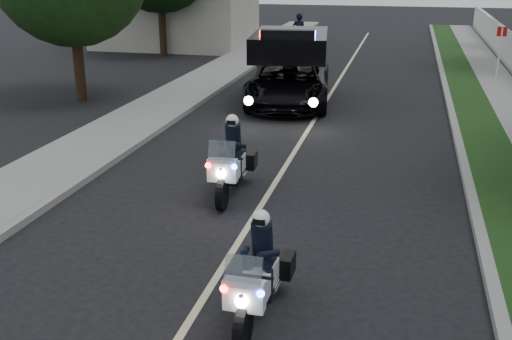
% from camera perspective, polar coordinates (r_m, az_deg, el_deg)
% --- Properties ---
extents(ground, '(120.00, 120.00, 0.00)m').
position_cam_1_polar(ground, '(8.74, -5.97, -13.43)').
color(ground, black).
rests_on(ground, ground).
extents(curb_right, '(0.20, 60.00, 0.15)m').
position_cam_1_polar(curb_right, '(17.59, 18.16, 2.91)').
color(curb_right, gray).
rests_on(curb_right, ground).
extents(grass_verge, '(1.20, 60.00, 0.16)m').
position_cam_1_polar(grass_verge, '(17.66, 20.42, 2.73)').
color(grass_verge, '#193814').
rests_on(grass_verge, ground).
extents(curb_left, '(0.20, 60.00, 0.15)m').
position_cam_1_polar(curb_left, '(18.76, -7.66, 4.68)').
color(curb_left, gray).
rests_on(curb_left, ground).
extents(sidewalk_left, '(2.00, 60.00, 0.16)m').
position_cam_1_polar(sidewalk_left, '(19.18, -10.74, 4.84)').
color(sidewalk_left, gray).
rests_on(sidewalk_left, ground).
extents(lane_marking, '(0.12, 50.00, 0.01)m').
position_cam_1_polar(lane_marking, '(17.73, 4.83, 3.70)').
color(lane_marking, '#BFB78C').
rests_on(lane_marking, ground).
extents(police_moto_left, '(0.81, 2.03, 1.69)m').
position_cam_1_polar(police_moto_left, '(12.88, -2.27, -2.27)').
color(police_moto_left, silver).
rests_on(police_moto_left, ground).
extents(police_moto_right, '(0.67, 1.82, 1.53)m').
position_cam_1_polar(police_moto_right, '(8.73, 0.23, -13.34)').
color(police_moto_right, silver).
rests_on(police_moto_right, ground).
extents(police_suv, '(3.29, 5.94, 2.75)m').
position_cam_1_polar(police_suv, '(21.07, 3.05, 6.19)').
color(police_suv, black).
rests_on(police_suv, ground).
extents(bicycle, '(0.77, 1.70, 0.86)m').
position_cam_1_polar(bicycle, '(31.66, 3.96, 10.51)').
color(bicycle, black).
rests_on(bicycle, ground).
extents(cyclist, '(0.72, 0.51, 1.91)m').
position_cam_1_polar(cyclist, '(31.66, 3.96, 10.51)').
color(cyclist, black).
rests_on(cyclist, ground).
extents(sign_post, '(0.39, 0.39, 2.33)m').
position_cam_1_polar(sign_post, '(25.65, 21.29, 7.25)').
color(sign_post, '#B4220C').
rests_on(sign_post, ground).
extents(tree_left_near, '(5.80, 5.80, 8.55)m').
position_cam_1_polar(tree_left_near, '(22.35, -15.81, 6.24)').
color(tree_left_near, '#193C14').
rests_on(tree_left_near, ground).
extents(tree_left_far, '(6.22, 6.22, 9.60)m').
position_cam_1_polar(tree_left_far, '(32.34, -8.54, 10.53)').
color(tree_left_far, black).
rests_on(tree_left_far, ground).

